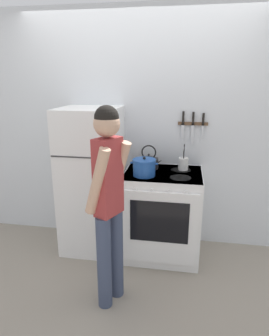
% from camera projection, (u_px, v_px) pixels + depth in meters
% --- Properties ---
extents(ground_plane, '(14.00, 14.00, 0.00)m').
position_uv_depth(ground_plane, '(138.00, 235.00, 3.64)').
color(ground_plane, gray).
extents(wall_back, '(10.00, 0.06, 2.55)m').
position_uv_depth(wall_back, '(139.00, 131.00, 3.30)').
color(wall_back, silver).
rests_on(wall_back, ground_plane).
extents(refrigerator, '(0.61, 0.63, 1.55)m').
position_uv_depth(refrigerator, '(92.00, 181.00, 3.21)').
color(refrigerator, white).
rests_on(refrigerator, ground_plane).
extents(stove_range, '(0.79, 0.68, 0.92)m').
position_uv_depth(stove_range, '(162.00, 214.00, 3.13)').
color(stove_range, white).
rests_on(stove_range, ground_plane).
extents(dutch_oven_pot, '(0.27, 0.23, 0.19)m').
position_uv_depth(dutch_oven_pot, '(144.00, 167.00, 2.91)').
color(dutch_oven_pot, '#1E4C9E').
rests_on(dutch_oven_pot, stove_range).
extents(tea_kettle, '(0.25, 0.20, 0.25)m').
position_uv_depth(tea_kettle, '(149.00, 161.00, 3.15)').
color(tea_kettle, black).
rests_on(tea_kettle, stove_range).
extents(utensil_jar, '(0.11, 0.10, 0.27)m').
position_uv_depth(utensil_jar, '(183.00, 163.00, 3.10)').
color(utensil_jar, silver).
rests_on(utensil_jar, stove_range).
extents(person, '(0.36, 0.40, 1.66)m').
position_uv_depth(person, '(109.00, 198.00, 2.32)').
color(person, '#38425B').
rests_on(person, ground_plane).
extents(wall_knife_strip, '(0.31, 0.03, 0.35)m').
position_uv_depth(wall_knife_strip, '(193.00, 123.00, 3.13)').
color(wall_knife_strip, brown).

